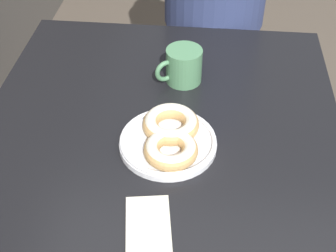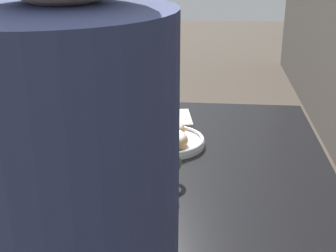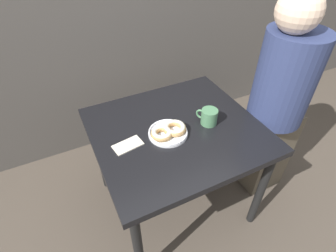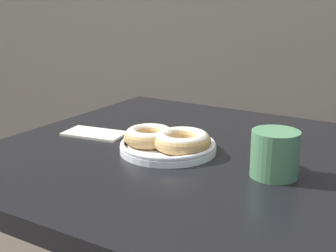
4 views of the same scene
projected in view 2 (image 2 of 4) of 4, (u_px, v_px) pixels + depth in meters
name	position (u px, v px, depth m)	size (l,w,h in m)	color
dining_table	(175.00, 180.00, 1.35)	(0.93, 0.85, 0.71)	black
donut_plate	(167.00, 137.00, 1.37)	(0.24, 0.22, 0.05)	white
coffee_mug	(153.00, 169.00, 1.13)	(0.10, 0.12, 0.09)	#4C7F56
napkin	(178.00, 117.00, 1.59)	(0.16, 0.11, 0.01)	beige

